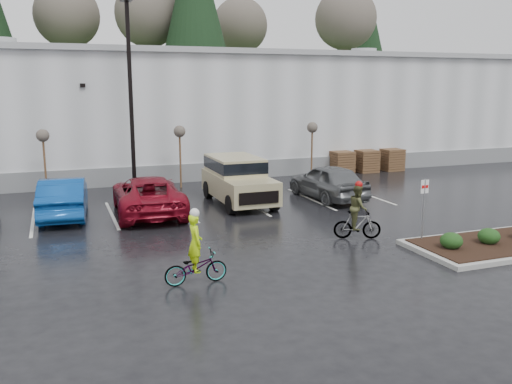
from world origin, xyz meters
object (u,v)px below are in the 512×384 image
object	(u,v)px
pallet_stack_b	(366,161)
suv_tan	(239,181)
sapling_west	(43,139)
car_red	(148,195)
sapling_mid	(180,135)
lamppost	(130,75)
sapling_east	(312,131)
pallet_stack_a	(342,162)
car_blue	(64,197)
fire_lane_sign	(424,203)
pallet_stack_c	(392,160)
cyclist_olive	(358,217)
cyclist_hivis	(196,260)
car_grey	(328,181)

from	to	relation	value
pallet_stack_b	suv_tan	world-z (taller)	suv_tan
sapling_west	car_red	xyz separation A→B (m)	(3.95, -5.29, -1.94)
car_red	sapling_mid	bearing A→B (deg)	-112.69
lamppost	sapling_east	world-z (taller)	lamppost
lamppost	pallet_stack_a	distance (m)	13.61
lamppost	suv_tan	world-z (taller)	lamppost
sapling_mid	pallet_stack_a	distance (m)	10.26
lamppost	car_blue	bearing A→B (deg)	-132.33
fire_lane_sign	sapling_west	bearing A→B (deg)	132.67
pallet_stack_c	fire_lane_sign	size ratio (longest dim) A/B	0.61
car_red	cyclist_olive	size ratio (longest dim) A/B	2.79
sapling_west	sapling_east	distance (m)	14.00
sapling_west	pallet_stack_c	world-z (taller)	sapling_west
sapling_mid	cyclist_hivis	bearing A→B (deg)	-101.08
sapling_east	fire_lane_sign	bearing A→B (deg)	-99.75
sapling_west	sapling_east	bearing A→B (deg)	0.00
sapling_west	fire_lane_sign	size ratio (longest dim) A/B	1.45
sapling_east	cyclist_hivis	xyz separation A→B (m)	(-10.19, -13.76, -2.08)
car_red	suv_tan	size ratio (longest dim) A/B	1.11
pallet_stack_b	pallet_stack_a	bearing A→B (deg)	180.00
pallet_stack_a	car_grey	xyz separation A→B (m)	(-4.20, -6.17, 0.14)
suv_tan	cyclist_olive	xyz separation A→B (m)	(2.02, -6.77, -0.27)
sapling_mid	fire_lane_sign	xyz separation A→B (m)	(5.30, -12.80, -1.32)
lamppost	suv_tan	bearing A→B (deg)	-42.48
pallet_stack_b	sapling_mid	bearing A→B (deg)	-175.11
pallet_stack_a	fire_lane_sign	size ratio (longest dim) A/B	0.61
car_red	pallet_stack_b	bearing A→B (deg)	-153.11
suv_tan	cyclist_olive	size ratio (longest dim) A/B	2.51
pallet_stack_a	cyclist_olive	size ratio (longest dim) A/B	0.66
sapling_west	pallet_stack_a	xyz separation A→B (m)	(16.50, 1.00, -2.05)
pallet_stack_c	cyclist_hivis	distance (m)	21.91
pallet_stack_a	suv_tan	world-z (taller)	suv_tan
sapling_mid	cyclist_hivis	world-z (taller)	sapling_mid
pallet_stack_b	suv_tan	bearing A→B (deg)	-150.47
pallet_stack_c	car_blue	world-z (taller)	car_blue
lamppost	sapling_west	xyz separation A→B (m)	(-4.00, 1.00, -2.96)
sapling_east	pallet_stack_b	distance (m)	4.78
car_blue	car_grey	xyz separation A→B (m)	(11.61, -0.53, 0.01)
cyclist_hivis	cyclist_olive	world-z (taller)	cyclist_hivis
cyclist_olive	pallet_stack_c	bearing A→B (deg)	-16.12
lamppost	pallet_stack_a	world-z (taller)	lamppost
sapling_west	pallet_stack_b	distance (m)	18.34
sapling_west	suv_tan	xyz separation A→B (m)	(8.08, -4.73, -1.70)
sapling_east	car_red	world-z (taller)	sapling_east
sapling_west	cyclist_hivis	world-z (taller)	sapling_west
pallet_stack_c	car_red	distance (m)	17.24
sapling_west	pallet_stack_b	world-z (taller)	sapling_west
fire_lane_sign	pallet_stack_c	bearing A→B (deg)	59.28
lamppost	suv_tan	distance (m)	7.23
car_blue	cyclist_hivis	world-z (taller)	cyclist_hivis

